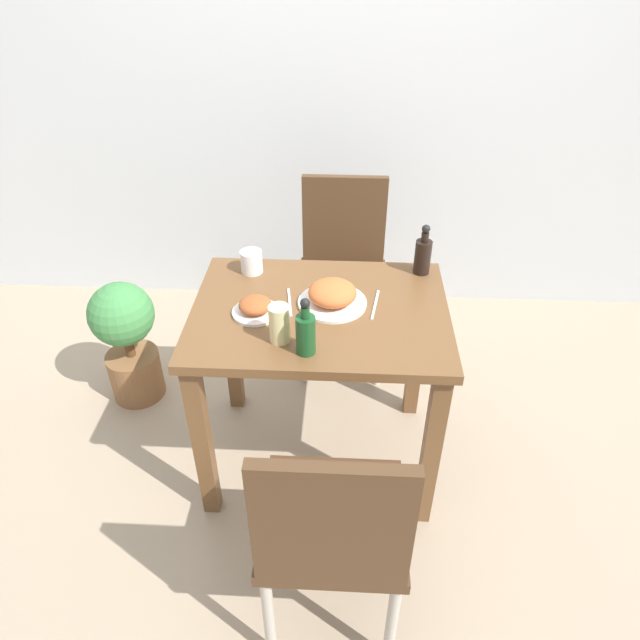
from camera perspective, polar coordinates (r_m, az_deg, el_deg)
The scene contains 14 objects.
ground_plane at distance 2.53m, azimuth 0.00°, elevation -13.14°, with size 16.00×16.00×0.00m, color tan.
wall_back at distance 3.00m, azimuth 1.39°, elevation 24.15°, with size 8.00×0.05×2.60m.
dining_table at distance 2.10m, azimuth 0.00°, elevation -1.97°, with size 0.91×0.68×0.76m.
chair_near at distance 1.67m, azimuth 1.25°, elevation -20.09°, with size 0.42×0.42×0.92m.
chair_far at distance 2.75m, azimuth 2.29°, elevation 5.66°, with size 0.42×0.42×0.92m.
food_plate at distance 2.02m, azimuth 1.25°, elevation 2.50°, with size 0.25×0.25×0.09m.
side_plate at distance 1.99m, azimuth -6.48°, elevation 1.27°, with size 0.16×0.16×0.06m.
drink_cup at distance 2.22m, azimuth -6.86°, elevation 5.81°, with size 0.08×0.08×0.09m.
juice_glass at distance 1.84m, azimuth -4.08°, elevation -0.38°, with size 0.07×0.07×0.13m.
sauce_bottle at distance 2.22m, azimuth 10.25°, elevation 6.44°, with size 0.06×0.06×0.20m.
condiment_bottle at distance 1.78m, azimuth -1.45°, elevation -1.23°, with size 0.06×0.06×0.20m.
fork_utensil at distance 2.05m, azimuth -3.05°, elevation 1.78°, with size 0.04×0.18×0.00m.
spoon_utensil at distance 2.04m, azimuth 5.54°, elevation 1.52°, with size 0.04×0.19×0.00m.
potted_plant_left at distance 2.72m, azimuth -18.74°, elevation -1.66°, with size 0.29×0.29×0.61m.
Camera 1 is at (0.09, -1.65, 1.91)m, focal length 32.00 mm.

